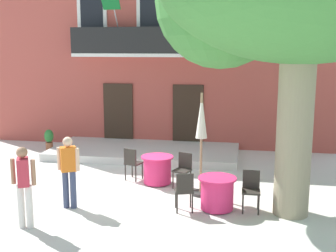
{
  "coord_description": "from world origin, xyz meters",
  "views": [
    {
      "loc": [
        3.12,
        -10.31,
        3.65
      ],
      "look_at": [
        0.84,
        2.23,
        1.3
      ],
      "focal_mm": 46.39,
      "sensor_mm": 36.0,
      "label": 1
    }
  ],
  "objects_px": {
    "cafe_chair_near_tree_1": "(132,162)",
    "ground_planter_left": "(49,139)",
    "cafe_table_middle": "(217,193)",
    "cafe_chair_middle_1": "(184,189)",
    "pedestrian_near_entrance": "(69,168)",
    "cafe_umbrella": "(201,129)",
    "cafe_table_near_tree": "(157,170)",
    "cafe_chair_middle_0": "(251,188)",
    "pedestrian_mid_plaza": "(24,183)",
    "cafe_chair_near_tree_0": "(183,168)"
  },
  "relations": [
    {
      "from": "cafe_chair_near_tree_0",
      "to": "cafe_table_middle",
      "type": "bearing_deg",
      "value": -55.59
    },
    {
      "from": "pedestrian_near_entrance",
      "to": "pedestrian_mid_plaza",
      "type": "xyz_separation_m",
      "value": [
        -0.43,
        -1.22,
        0.02
      ]
    },
    {
      "from": "cafe_chair_middle_1",
      "to": "cafe_table_near_tree",
      "type": "bearing_deg",
      "value": 118.2
    },
    {
      "from": "cafe_chair_near_tree_0",
      "to": "cafe_umbrella",
      "type": "xyz_separation_m",
      "value": [
        0.51,
        -0.51,
        1.14
      ]
    },
    {
      "from": "cafe_table_near_tree",
      "to": "cafe_chair_middle_0",
      "type": "relative_size",
      "value": 0.95
    },
    {
      "from": "pedestrian_near_entrance",
      "to": "ground_planter_left",
      "type": "bearing_deg",
      "value": 119.84
    },
    {
      "from": "cafe_umbrella",
      "to": "pedestrian_mid_plaza",
      "type": "distance_m",
      "value": 4.26
    },
    {
      "from": "cafe_table_near_tree",
      "to": "cafe_table_middle",
      "type": "height_order",
      "value": "same"
    },
    {
      "from": "cafe_chair_near_tree_1",
      "to": "ground_planter_left",
      "type": "relative_size",
      "value": 1.2
    },
    {
      "from": "cafe_chair_middle_0",
      "to": "pedestrian_near_entrance",
      "type": "height_order",
      "value": "pedestrian_near_entrance"
    },
    {
      "from": "cafe_chair_near_tree_0",
      "to": "cafe_chair_near_tree_1",
      "type": "bearing_deg",
      "value": 166.7
    },
    {
      "from": "cafe_chair_near_tree_1",
      "to": "cafe_table_middle",
      "type": "relative_size",
      "value": 1.05
    },
    {
      "from": "cafe_table_near_tree",
      "to": "pedestrian_near_entrance",
      "type": "relative_size",
      "value": 0.52
    },
    {
      "from": "pedestrian_near_entrance",
      "to": "cafe_chair_near_tree_1",
      "type": "bearing_deg",
      "value": 68.76
    },
    {
      "from": "ground_planter_left",
      "to": "pedestrian_near_entrance",
      "type": "height_order",
      "value": "pedestrian_near_entrance"
    },
    {
      "from": "cafe_chair_middle_0",
      "to": "cafe_chair_middle_1",
      "type": "height_order",
      "value": "same"
    },
    {
      "from": "pedestrian_mid_plaza",
      "to": "pedestrian_near_entrance",
      "type": "bearing_deg",
      "value": 70.38
    },
    {
      "from": "ground_planter_left",
      "to": "cafe_umbrella",
      "type": "bearing_deg",
      "value": -32.69
    },
    {
      "from": "cafe_chair_near_tree_1",
      "to": "pedestrian_near_entrance",
      "type": "height_order",
      "value": "pedestrian_near_entrance"
    },
    {
      "from": "cafe_chair_middle_0",
      "to": "pedestrian_mid_plaza",
      "type": "xyz_separation_m",
      "value": [
        -4.5,
        -1.78,
        0.43
      ]
    },
    {
      "from": "cafe_chair_near_tree_0",
      "to": "cafe_chair_near_tree_1",
      "type": "xyz_separation_m",
      "value": [
        -1.47,
        0.35,
        0.0
      ]
    },
    {
      "from": "cafe_chair_near_tree_0",
      "to": "cafe_chair_middle_0",
      "type": "height_order",
      "value": "same"
    },
    {
      "from": "cafe_table_middle",
      "to": "cafe_chair_middle_1",
      "type": "height_order",
      "value": "cafe_chair_middle_1"
    },
    {
      "from": "pedestrian_near_entrance",
      "to": "pedestrian_mid_plaza",
      "type": "relative_size",
      "value": 0.98
    },
    {
      "from": "cafe_chair_middle_0",
      "to": "pedestrian_mid_plaza",
      "type": "relative_size",
      "value": 0.54
    },
    {
      "from": "cafe_chair_middle_1",
      "to": "cafe_umbrella",
      "type": "distance_m",
      "value": 1.66
    },
    {
      "from": "cafe_chair_middle_1",
      "to": "cafe_table_middle",
      "type": "bearing_deg",
      "value": 20.12
    },
    {
      "from": "cafe_table_near_tree",
      "to": "cafe_chair_near_tree_0",
      "type": "xyz_separation_m",
      "value": [
        0.73,
        -0.18,
        0.14
      ]
    },
    {
      "from": "ground_planter_left",
      "to": "pedestrian_near_entrance",
      "type": "bearing_deg",
      "value": -60.16
    },
    {
      "from": "cafe_chair_near_tree_0",
      "to": "cafe_table_middle",
      "type": "height_order",
      "value": "cafe_chair_near_tree_0"
    },
    {
      "from": "ground_planter_left",
      "to": "cafe_table_near_tree",
      "type": "bearing_deg",
      "value": -33.62
    },
    {
      "from": "cafe_chair_middle_1",
      "to": "cafe_umbrella",
      "type": "relative_size",
      "value": 0.36
    },
    {
      "from": "cafe_chair_middle_0",
      "to": "ground_planter_left",
      "type": "bearing_deg",
      "value": 147.0
    },
    {
      "from": "cafe_chair_middle_0",
      "to": "pedestrian_near_entrance",
      "type": "bearing_deg",
      "value": -172.12
    },
    {
      "from": "cafe_chair_middle_1",
      "to": "pedestrian_near_entrance",
      "type": "distance_m",
      "value": 2.65
    },
    {
      "from": "cafe_chair_middle_1",
      "to": "pedestrian_mid_plaza",
      "type": "xyz_separation_m",
      "value": [
        -3.05,
        -1.44,
        0.43
      ]
    },
    {
      "from": "cafe_chair_near_tree_0",
      "to": "pedestrian_near_entrance",
      "type": "xyz_separation_m",
      "value": [
        -2.34,
        -1.91,
        0.41
      ]
    },
    {
      "from": "cafe_table_near_tree",
      "to": "cafe_chair_middle_1",
      "type": "relative_size",
      "value": 0.95
    },
    {
      "from": "cafe_table_near_tree",
      "to": "pedestrian_mid_plaza",
      "type": "relative_size",
      "value": 0.51
    },
    {
      "from": "pedestrian_near_entrance",
      "to": "cafe_chair_middle_1",
      "type": "bearing_deg",
      "value": 4.8
    },
    {
      "from": "cafe_umbrella",
      "to": "pedestrian_mid_plaza",
      "type": "relative_size",
      "value": 1.51
    },
    {
      "from": "cafe_chair_near_tree_1",
      "to": "pedestrian_mid_plaza",
      "type": "bearing_deg",
      "value": -110.67
    },
    {
      "from": "cafe_table_near_tree",
      "to": "pedestrian_near_entrance",
      "type": "bearing_deg",
      "value": -127.65
    },
    {
      "from": "cafe_table_middle",
      "to": "cafe_chair_middle_1",
      "type": "bearing_deg",
      "value": -159.88
    },
    {
      "from": "cafe_table_near_tree",
      "to": "cafe_chair_near_tree_1",
      "type": "bearing_deg",
      "value": 167.35
    },
    {
      "from": "ground_planter_left",
      "to": "cafe_chair_middle_0",
      "type": "bearing_deg",
      "value": -33.0
    },
    {
      "from": "cafe_chair_near_tree_1",
      "to": "ground_planter_left",
      "type": "height_order",
      "value": "cafe_chair_near_tree_1"
    },
    {
      "from": "cafe_umbrella",
      "to": "cafe_table_near_tree",
      "type": "bearing_deg",
      "value": 150.91
    },
    {
      "from": "cafe_chair_near_tree_1",
      "to": "pedestrian_near_entrance",
      "type": "xyz_separation_m",
      "value": [
        -0.88,
        -2.25,
        0.41
      ]
    },
    {
      "from": "pedestrian_mid_plaza",
      "to": "cafe_chair_middle_0",
      "type": "bearing_deg",
      "value": 21.58
    }
  ]
}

